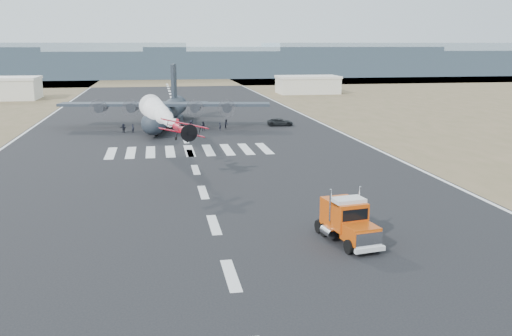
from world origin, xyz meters
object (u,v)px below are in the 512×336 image
object	(u,v)px
crew_c	(192,125)
hangar_right	(308,84)
support_vehicle	(280,122)
crew_h	(203,126)
transport_aircraft	(167,111)
crew_d	(146,126)
crew_b	(226,124)
crew_g	(220,127)
semi_truck	(347,220)
crew_f	(123,128)
aerobatic_biplane	(182,129)
crew_a	(133,128)
crew_e	(191,126)

from	to	relation	value
crew_c	hangar_right	bearing A→B (deg)	72.35
support_vehicle	crew_h	world-z (taller)	crew_h
transport_aircraft	crew_d	size ratio (longest dim) A/B	23.30
support_vehicle	crew_b	size ratio (longest dim) A/B	3.00
crew_d	hangar_right	bearing A→B (deg)	65.90
crew_d	crew_g	distance (m)	14.23
support_vehicle	crew_b	distance (m)	11.39
hangar_right	crew_d	size ratio (longest dim) A/B	11.44
semi_truck	crew_f	xyz separation A→B (m)	(-21.76, 65.47, -1.01)
semi_truck	crew_b	world-z (taller)	semi_truck
aerobatic_biplane	semi_truck	bearing A→B (deg)	-70.36
crew_b	transport_aircraft	bearing A→B (deg)	99.74
transport_aircraft	crew_c	world-z (taller)	transport_aircraft
hangar_right	aerobatic_biplane	xyz separation A→B (m)	(-47.92, -120.75, 3.49)
crew_g	hangar_right	bearing A→B (deg)	-42.29
semi_truck	crew_h	world-z (taller)	semi_truck
crew_d	crew_b	bearing A→B (deg)	14.83
crew_a	crew_d	world-z (taller)	crew_d
aerobatic_biplane	transport_aircraft	bearing A→B (deg)	82.77
aerobatic_biplane	crew_g	world-z (taller)	aerobatic_biplane
hangar_right	crew_f	bearing A→B (deg)	-125.88
transport_aircraft	crew_h	distance (m)	10.17
crew_c	crew_f	xyz separation A→B (m)	(-12.93, -1.62, -0.08)
crew_d	crew_e	distance (m)	8.64
crew_b	crew_e	world-z (taller)	crew_e
hangar_right	crew_e	bearing A→B (deg)	-119.26
aerobatic_biplane	crew_c	distance (m)	43.91
aerobatic_biplane	crew_a	distance (m)	42.41
hangar_right	aerobatic_biplane	size ratio (longest dim) A/B	3.57
crew_f	support_vehicle	bearing A→B (deg)	53.77
crew_f	crew_e	bearing A→B (deg)	44.78
crew_e	crew_f	world-z (taller)	crew_e
crew_a	crew_d	bearing A→B (deg)	-97.32
transport_aircraft	crew_c	size ratio (longest dim) A/B	22.19
semi_truck	support_vehicle	distance (m)	70.15
semi_truck	support_vehicle	bearing A→B (deg)	72.88
crew_e	aerobatic_biplane	bearing A→B (deg)	-55.16
hangar_right	transport_aircraft	size ratio (longest dim) A/B	0.49
transport_aircraft	crew_e	xyz separation A→B (m)	(4.39, -7.54, -2.17)
crew_c	crew_b	bearing A→B (deg)	19.17
crew_d	crew_h	bearing A→B (deg)	3.33
hangar_right	crew_d	xyz separation A→B (m)	(-52.95, -77.78, -2.11)
crew_c	support_vehicle	bearing A→B (deg)	19.64
crew_f	crew_b	bearing A→B (deg)	53.50
crew_b	crew_c	xyz separation A→B (m)	(-6.97, -0.86, 0.06)
transport_aircraft	crew_b	distance (m)	12.73
crew_a	crew_f	bearing A→B (deg)	36.09
hangar_right	crew_b	size ratio (longest dim) A/B	11.59
crew_e	crew_g	world-z (taller)	crew_e
crew_f	crew_a	bearing A→B (deg)	33.51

